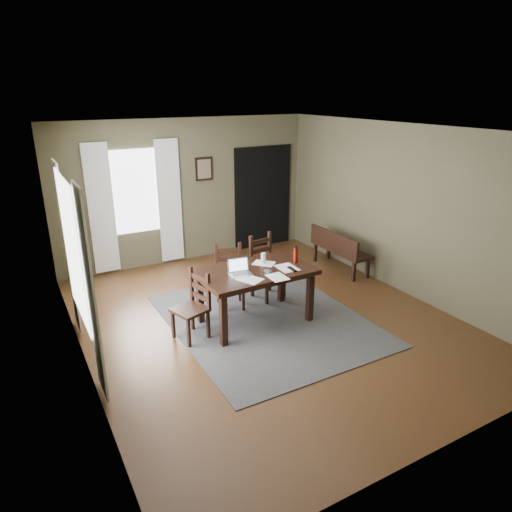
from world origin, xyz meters
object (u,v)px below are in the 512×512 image
chair_back_right (266,268)px  laptop (240,270)px  chair_back_left (230,277)px  chair_end (193,306)px  dining_table (255,276)px  water_bottle (296,255)px  bench (338,247)px

chair_back_right → laptop: 1.13m
chair_back_left → chair_back_right: (0.65, 0.02, 0.02)m
chair_end → chair_back_right: chair_back_right is taller
dining_table → water_bottle: (0.65, -0.03, 0.21)m
dining_table → chair_end: (-0.94, 0.01, -0.25)m
dining_table → laptop: 0.30m
laptop → water_bottle: size_ratio=1.33×
dining_table → water_bottle: water_bottle is taller
dining_table → bench: (2.31, 1.02, -0.27)m
chair_end → water_bottle: size_ratio=3.80×
chair_back_left → water_bottle: 1.10m
dining_table → bench: dining_table is taller
chair_back_left → dining_table: bearing=-64.2°
chair_back_right → chair_end: bearing=-166.1°
chair_end → bench: 3.41m
bench → laptop: 2.80m
chair_end → chair_back_left: size_ratio=0.96×
water_bottle → laptop: bearing=179.4°
chair_back_left → water_bottle: size_ratio=3.94×
water_bottle → chair_end: bearing=178.5°
chair_end → chair_back_left: (0.86, 0.63, 0.02)m
chair_end → bench: size_ratio=0.71×
chair_back_right → bench: bearing=2.0°
chair_end → laptop: laptop is taller
chair_back_left → water_bottle: water_bottle is taller
chair_end → laptop: 0.80m
chair_back_left → chair_back_right: 0.65m
chair_back_left → chair_back_right: chair_back_right is taller
bench → laptop: size_ratio=4.04×
chair_back_right → bench: (1.75, 0.35, -0.06)m
dining_table → bench: bearing=22.5°
chair_back_left → chair_back_right: bearing=19.7°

